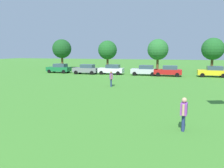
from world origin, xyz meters
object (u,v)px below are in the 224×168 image
(tree_far_right, at_px, (213,49))
(adult_bystander, at_px, (184,111))
(tree_far_left, at_px, (62,49))
(tree_right, at_px, (158,50))
(bystander_near_trees, at_px, (111,77))
(parked_car_green_0, at_px, (59,68))
(tree_left, at_px, (108,50))
(parked_car_red_4, at_px, (168,71))
(parked_car_silver_3, at_px, (145,70))
(parked_car_gray_1, at_px, (86,69))
(parked_car_yellow_5, at_px, (213,71))
(parked_car_white_2, at_px, (111,69))

(tree_far_right, bearing_deg, adult_bystander, -99.58)
(tree_far_left, distance_m, tree_right, 21.61)
(bystander_near_trees, distance_m, parked_car_green_0, 19.12)
(parked_car_green_0, distance_m, tree_left, 11.58)
(adult_bystander, bearing_deg, parked_car_red_4, -169.39)
(adult_bystander, xyz_separation_m, parked_car_silver_3, (-5.47, 26.05, -0.15))
(parked_car_gray_1, xyz_separation_m, parked_car_yellow_5, (20.61, 0.91, 0.00))
(parked_car_silver_3, distance_m, tree_far_right, 15.16)
(parked_car_silver_3, height_order, tree_left, tree_left)
(parked_car_silver_3, height_order, tree_right, tree_right)
(parked_car_silver_3, bearing_deg, parked_car_gray_1, 2.41)
(tree_far_left, bearing_deg, tree_left, -3.15)
(bystander_near_trees, distance_m, parked_car_yellow_5, 18.40)
(adult_bystander, relative_size, parked_car_gray_1, 0.40)
(tree_far_right, bearing_deg, parked_car_silver_3, -140.83)
(bystander_near_trees, distance_m, tree_right, 21.52)
(parked_car_gray_1, distance_m, tree_left, 10.16)
(tree_far_left, distance_m, tree_far_right, 31.58)
(parked_car_white_2, bearing_deg, tree_far_right, -151.91)
(parked_car_silver_3, distance_m, tree_left, 13.35)
(bystander_near_trees, distance_m, tree_far_left, 29.31)
(tree_left, bearing_deg, tree_far_left, 176.85)
(parked_car_silver_3, distance_m, parked_car_red_4, 3.79)
(tree_right, relative_size, tree_far_right, 0.98)
(adult_bystander, bearing_deg, parked_car_green_0, -134.14)
(parked_car_white_2, height_order, tree_far_right, tree_far_right)
(parked_car_gray_1, xyz_separation_m, tree_left, (1.02, 9.55, 3.32))
(parked_car_gray_1, bearing_deg, parked_car_white_2, -172.56)
(parked_car_silver_3, relative_size, tree_left, 0.69)
(tree_right, bearing_deg, parked_car_green_0, -155.79)
(parked_car_green_0, bearing_deg, parked_car_yellow_5, -179.41)
(adult_bystander, relative_size, parked_car_yellow_5, 0.40)
(parked_car_gray_1, xyz_separation_m, tree_far_left, (-9.96, 10.15, 3.62))
(parked_car_silver_3, bearing_deg, tree_far_left, -25.78)
(tree_far_right, bearing_deg, parked_car_gray_1, -155.73)
(adult_bystander, height_order, parked_car_red_4, adult_bystander)
(parked_car_white_2, bearing_deg, tree_left, -69.12)
(adult_bystander, xyz_separation_m, parked_car_yellow_5, (4.96, 26.54, -0.15))
(parked_car_red_4, distance_m, tree_far_left, 26.14)
(bystander_near_trees, distance_m, tree_far_right, 26.33)
(parked_car_silver_3, bearing_deg, adult_bystander, 101.86)
(parked_car_green_0, bearing_deg, tree_far_right, -161.51)
(bystander_near_trees, bearing_deg, adult_bystander, -170.69)
(adult_bystander, bearing_deg, tree_left, -150.52)
(parked_car_yellow_5, bearing_deg, tree_right, -39.51)
(parked_car_silver_3, bearing_deg, tree_far_right, -140.83)
(parked_car_white_2, height_order, tree_right, tree_right)
(parked_car_silver_3, xyz_separation_m, tree_left, (-9.16, 9.12, 3.32))
(adult_bystander, distance_m, parked_car_gray_1, 30.03)
(adult_bystander, height_order, parked_car_silver_3, adult_bystander)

